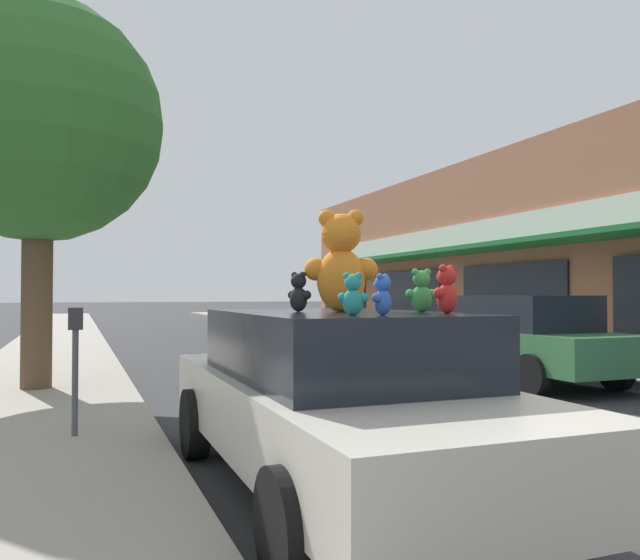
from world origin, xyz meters
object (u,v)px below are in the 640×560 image
teddy_bear_cream (337,298)px  teddy_bear_giant (341,263)px  teddy_bear_blue (383,295)px  parked_car_far_center (515,336)px  teddy_bear_red (447,290)px  teddy_bear_green (421,291)px  street_tree (39,122)px  plush_art_car (335,395)px  teddy_bear_black (299,292)px  teddy_bear_teal (353,295)px  parking_meter (75,354)px

teddy_bear_cream → teddy_bear_giant: bearing=71.9°
teddy_bear_giant → teddy_bear_blue: (-0.09, -0.90, -0.26)m
parked_car_far_center → teddy_bear_cream: bearing=-142.1°
teddy_bear_giant → teddy_bear_red: (0.54, -0.70, -0.22)m
teddy_bear_green → street_tree: bearing=-45.5°
street_tree → plush_art_car: bearing=-66.5°
plush_art_car → teddy_bear_giant: (0.06, 0.01, 1.06)m
teddy_bear_giant → street_tree: bearing=-43.7°
teddy_bear_black → teddy_bear_green: size_ratio=0.95×
teddy_bear_cream → teddy_bear_teal: size_ratio=0.80×
plush_art_car → teddy_bear_giant: bearing=11.5°
teddy_bear_black → street_tree: street_tree is taller
teddy_bear_teal → street_tree: street_tree is taller
teddy_bear_cream → teddy_bear_teal: bearing=72.5°
teddy_bear_teal → street_tree: size_ratio=0.05×
plush_art_car → street_tree: bearing=113.8°
teddy_bear_green → teddy_bear_red: (0.02, -0.32, 0.01)m
teddy_bear_giant → teddy_bear_red: bearing=150.1°
parking_meter → teddy_bear_black: bearing=-49.1°
plush_art_car → teddy_bear_green: bearing=-31.9°
teddy_bear_black → teddy_bear_green: (0.82, -0.52, 0.01)m
teddy_bear_cream → parking_meter: teddy_bear_cream is taller
teddy_bear_black → teddy_bear_red: (0.85, -0.85, 0.02)m
plush_art_car → teddy_bear_blue: bearing=-91.7°
teddy_bear_giant → teddy_bear_teal: (-0.30, -0.89, -0.26)m
teddy_bear_giant → teddy_bear_red: size_ratio=2.30×
plush_art_car → teddy_bear_giant: teddy_bear_giant is taller
teddy_bear_blue → teddy_bear_teal: size_ratio=0.99×
teddy_bear_giant → teddy_bear_green: bearing=166.6°
plush_art_car → teddy_bear_blue: size_ratio=16.55×
teddy_bear_red → parking_meter: size_ratio=0.28×
teddy_bear_black → street_tree: 6.51m
street_tree → teddy_bear_red: bearing=-64.3°
teddy_bear_red → teddy_bear_blue: size_ratio=1.28×
parked_car_far_center → street_tree: bearing=172.1°
teddy_bear_black → teddy_bear_cream: bearing=-77.9°
teddy_bear_teal → parked_car_far_center: teddy_bear_teal is taller
teddy_bear_red → teddy_bear_blue: bearing=-7.5°
plush_art_car → teddy_bear_cream: (0.26, 0.58, 0.77)m
teddy_bear_black → parked_car_far_center: (5.69, 4.45, -0.76)m
teddy_bear_green → parking_meter: teddy_bear_green is taller
teddy_bear_black → teddy_bear_cream: 0.66m
teddy_bear_black → parking_meter: size_ratio=0.25×
plush_art_car → teddy_bear_red: size_ratio=12.96×
teddy_bear_red → parked_car_far_center: (4.84, 5.29, -0.78)m
parked_car_far_center → teddy_bear_red: bearing=-132.5°
plush_art_car → teddy_bear_teal: 1.21m
street_tree → parking_meter: bearing=-81.3°
teddy_bear_green → street_tree: street_tree is taller
teddy_bear_green → parked_car_far_center: 7.00m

